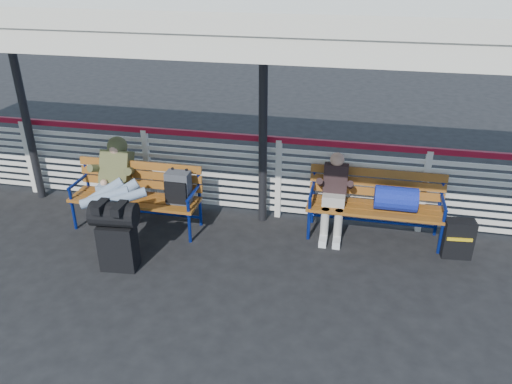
% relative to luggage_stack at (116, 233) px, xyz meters
% --- Properties ---
extents(ground, '(60.00, 60.00, 0.00)m').
position_rel_luggage_stack_xyz_m(ground, '(-0.32, -0.19, -0.49)').
color(ground, black).
rests_on(ground, ground).
extents(fence, '(12.08, 0.08, 1.24)m').
position_rel_luggage_stack_xyz_m(fence, '(-0.32, 1.71, 0.17)').
color(fence, silver).
rests_on(fence, ground).
extents(canopy, '(12.60, 3.60, 3.16)m').
position_rel_luggage_stack_xyz_m(canopy, '(-0.32, 0.68, 2.55)').
color(canopy, silver).
rests_on(canopy, ground).
extents(luggage_stack, '(0.57, 0.35, 0.90)m').
position_rel_luggage_stack_xyz_m(luggage_stack, '(0.00, 0.00, 0.00)').
color(luggage_stack, black).
rests_on(luggage_stack, ground).
extents(bench_left, '(1.80, 0.56, 0.92)m').
position_rel_luggage_stack_xyz_m(bench_left, '(-0.01, 1.03, 0.10)').
color(bench_left, '#90511C').
rests_on(bench_left, ground).
extents(bench_right, '(1.80, 0.56, 0.92)m').
position_rel_luggage_stack_xyz_m(bench_right, '(3.16, 1.42, 0.09)').
color(bench_right, '#90511C').
rests_on(bench_right, ground).
extents(traveler_man, '(0.94, 1.63, 0.77)m').
position_rel_luggage_stack_xyz_m(traveler_man, '(-0.35, 0.69, 0.24)').
color(traveler_man, '#95B0C8').
rests_on(traveler_man, ground).
extents(companion_person, '(0.32, 0.66, 1.15)m').
position_rel_luggage_stack_xyz_m(companion_person, '(2.50, 1.38, 0.11)').
color(companion_person, '#ABA69B').
rests_on(companion_person, ground).
extents(suitcase_side, '(0.39, 0.26, 0.51)m').
position_rel_luggage_stack_xyz_m(suitcase_side, '(4.10, 1.14, -0.23)').
color(suitcase_side, black).
rests_on(suitcase_side, ground).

